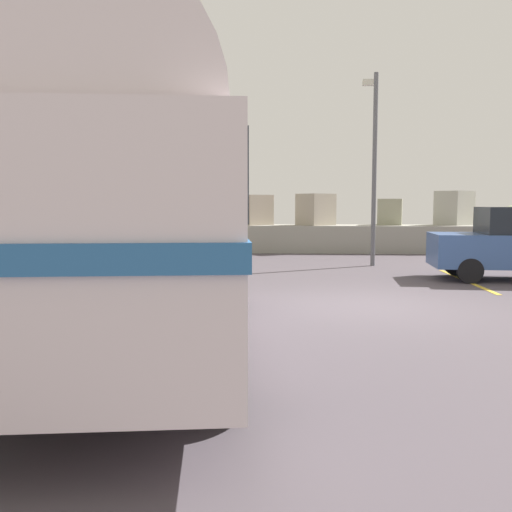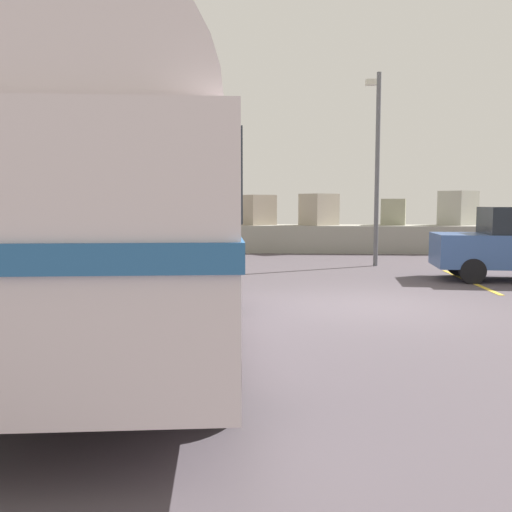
{
  "view_description": "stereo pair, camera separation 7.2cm",
  "coord_description": "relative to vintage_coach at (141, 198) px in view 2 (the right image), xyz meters",
  "views": [
    {
      "loc": [
        -1.58,
        -10.61,
        1.97
      ],
      "look_at": [
        -1.99,
        -2.48,
        1.2
      ],
      "focal_mm": 38.88,
      "sensor_mm": 36.0,
      "label": 1
    },
    {
      "loc": [
        -1.51,
        -10.61,
        1.97
      ],
      "look_at": [
        -1.99,
        -2.48,
        1.2
      ],
      "focal_mm": 38.88,
      "sensor_mm": 36.0,
      "label": 2
    }
  ],
  "objects": [
    {
      "name": "lamp_post",
      "position": [
        4.72,
        10.12,
        1.33
      ],
      "size": [
        0.44,
        1.13,
        5.95
      ],
      "color": "#5B5B60",
      "rests_on": "ground"
    },
    {
      "name": "ground",
      "position": [
        3.52,
        3.14,
        -2.04
      ],
      "size": [
        32.0,
        26.0,
        0.02
      ],
      "color": "#4D444B"
    },
    {
      "name": "vintage_coach",
      "position": [
        0.0,
        0.0,
        0.0
      ],
      "size": [
        3.49,
        8.82,
        3.7
      ],
      "rotation": [
        0.0,
        0.0,
        0.13
      ],
      "color": "black",
      "rests_on": "ground"
    },
    {
      "name": "breakwater",
      "position": [
        3.36,
        14.95,
        -1.25
      ],
      "size": [
        31.36,
        2.57,
        2.47
      ],
      "color": "gray",
      "rests_on": "ground"
    }
  ]
}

